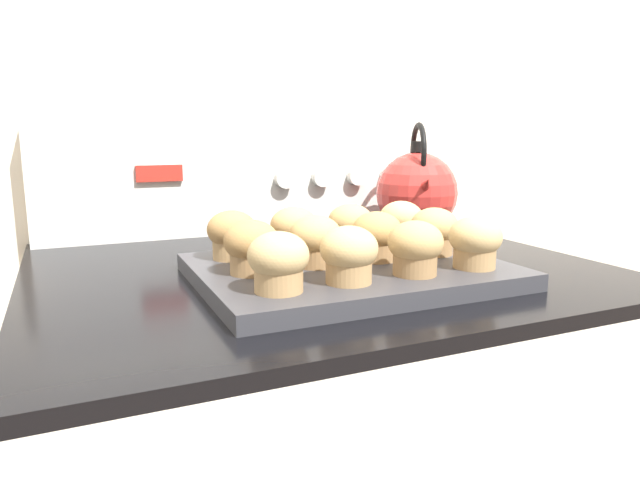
% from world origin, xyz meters
% --- Properties ---
extents(wall_back, '(8.00, 0.05, 2.40)m').
position_xyz_m(wall_back, '(0.00, 0.71, 1.20)').
color(wall_back, silver).
rests_on(wall_back, ground_plane).
extents(control_panel, '(0.77, 0.07, 0.21)m').
position_xyz_m(control_panel, '(0.00, 0.66, 1.02)').
color(control_panel, white).
rests_on(control_panel, stove_range).
extents(muffin_pan, '(0.39, 0.30, 0.02)m').
position_xyz_m(muffin_pan, '(0.01, 0.25, 0.93)').
color(muffin_pan, '#38383D').
rests_on(muffin_pan, stove_range).
extents(muffin_r0_c0, '(0.07, 0.07, 0.07)m').
position_xyz_m(muffin_r0_c0, '(-0.12, 0.16, 0.97)').
color(muffin_r0_c0, tan).
rests_on(muffin_r0_c0, muffin_pan).
extents(muffin_r0_c1, '(0.07, 0.07, 0.07)m').
position_xyz_m(muffin_r0_c1, '(-0.04, 0.16, 0.97)').
color(muffin_r0_c1, tan).
rests_on(muffin_r0_c1, muffin_pan).
extents(muffin_r0_c2, '(0.07, 0.07, 0.07)m').
position_xyz_m(muffin_r0_c2, '(0.05, 0.17, 0.97)').
color(muffin_r0_c2, '#A37A4C').
rests_on(muffin_r0_c2, muffin_pan).
extents(muffin_r0_c3, '(0.07, 0.07, 0.07)m').
position_xyz_m(muffin_r0_c3, '(0.14, 0.16, 0.97)').
color(muffin_r0_c3, tan).
rests_on(muffin_r0_c3, muffin_pan).
extents(muffin_r1_c0, '(0.07, 0.07, 0.07)m').
position_xyz_m(muffin_r1_c0, '(-0.13, 0.25, 0.97)').
color(muffin_r1_c0, '#A37A4C').
rests_on(muffin_r1_c0, muffin_pan).
extents(muffin_r1_c1, '(0.07, 0.07, 0.07)m').
position_xyz_m(muffin_r1_c1, '(-0.04, 0.25, 0.97)').
color(muffin_r1_c1, '#A37A4C').
rests_on(muffin_r1_c1, muffin_pan).
extents(muffin_r1_c2, '(0.07, 0.07, 0.07)m').
position_xyz_m(muffin_r1_c2, '(0.05, 0.25, 0.97)').
color(muffin_r1_c2, '#A37A4C').
rests_on(muffin_r1_c2, muffin_pan).
extents(muffin_r1_c3, '(0.07, 0.07, 0.07)m').
position_xyz_m(muffin_r1_c3, '(0.14, 0.25, 0.97)').
color(muffin_r1_c3, '#A37A4C').
rests_on(muffin_r1_c3, muffin_pan).
extents(muffin_r2_c0, '(0.07, 0.07, 0.07)m').
position_xyz_m(muffin_r2_c0, '(-0.13, 0.34, 0.97)').
color(muffin_r2_c0, tan).
rests_on(muffin_r2_c0, muffin_pan).
extents(muffin_r2_c1, '(0.07, 0.07, 0.07)m').
position_xyz_m(muffin_r2_c1, '(-0.04, 0.34, 0.97)').
color(muffin_r2_c1, olive).
rests_on(muffin_r2_c1, muffin_pan).
extents(muffin_r2_c2, '(0.07, 0.07, 0.07)m').
position_xyz_m(muffin_r2_c2, '(0.05, 0.34, 0.97)').
color(muffin_r2_c2, olive).
rests_on(muffin_r2_c2, muffin_pan).
extents(muffin_r2_c3, '(0.07, 0.07, 0.07)m').
position_xyz_m(muffin_r2_c3, '(0.14, 0.34, 0.97)').
color(muffin_r2_c3, olive).
rests_on(muffin_r2_c3, muffin_pan).
extents(tea_kettle, '(0.15, 0.18, 0.21)m').
position_xyz_m(tea_kettle, '(0.28, 0.51, 1.00)').
color(tea_kettle, red).
rests_on(tea_kettle, stove_range).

